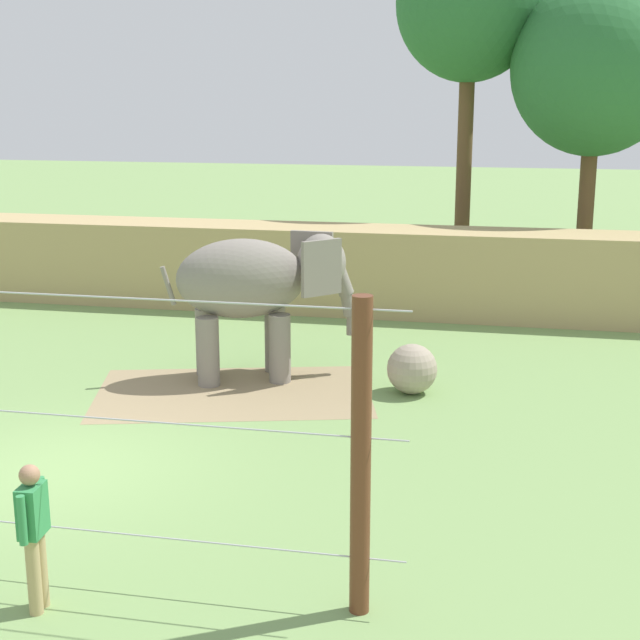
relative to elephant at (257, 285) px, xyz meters
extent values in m
plane|color=#759956|center=(-1.65, -5.06, -1.86)|extent=(120.00, 120.00, 0.00)
cube|color=#937F5B|center=(-0.19, -1.04, -1.86)|extent=(5.71, 4.38, 0.01)
cube|color=tan|center=(-1.65, 6.06, -0.79)|extent=(36.00, 1.80, 2.15)
cylinder|color=gray|center=(0.23, 0.49, -1.19)|extent=(0.42, 0.42, 1.34)
cylinder|color=gray|center=(0.50, -0.20, -1.19)|extent=(0.42, 0.42, 1.34)
cylinder|color=gray|center=(-1.04, -0.01, -1.19)|extent=(0.42, 0.42, 1.34)
cylinder|color=gray|center=(-0.77, -0.70, -1.19)|extent=(0.42, 0.42, 1.34)
ellipsoid|color=gray|center=(-0.27, -0.11, 0.13)|extent=(2.80, 2.15, 1.53)
ellipsoid|color=gray|center=(1.18, 0.46, 0.40)|extent=(1.26, 1.32, 1.10)
cube|color=gray|center=(0.88, 0.96, 0.40)|extent=(0.86, 0.15, 1.05)
cube|color=gray|center=(1.30, -0.11, 0.40)|extent=(0.66, 0.69, 1.05)
cylinder|color=gray|center=(1.56, 0.61, 0.00)|extent=(0.55, 0.45, 0.60)
cylinder|color=gray|center=(1.67, 0.65, -0.42)|extent=(0.41, 0.36, 0.56)
cylinder|color=gray|center=(1.74, 0.68, -0.81)|extent=(0.25, 0.25, 0.53)
cylinder|color=gray|center=(-1.56, -0.61, 0.03)|extent=(0.30, 0.19, 0.76)
sphere|color=gray|center=(3.07, -0.38, -1.39)|extent=(0.94, 0.94, 0.94)
cylinder|color=brown|center=(3.34, -7.97, -0.12)|extent=(0.22, 0.22, 3.48)
cylinder|color=tan|center=(-0.04, -8.73, -1.42)|extent=(0.15, 0.15, 0.88)
cylinder|color=tan|center=(-0.05, -8.57, -1.42)|extent=(0.15, 0.15, 0.88)
cube|color=#338C4C|center=(-0.04, -8.65, -0.70)|extent=(0.24, 0.37, 0.56)
sphere|color=#A87A5B|center=(-0.04, -8.65, -0.30)|extent=(0.22, 0.22, 0.22)
cylinder|color=#338C4C|center=(-0.03, -8.89, -0.70)|extent=(0.10, 0.10, 0.54)
cylinder|color=#338C4C|center=(-0.06, -8.41, -0.70)|extent=(0.10, 0.10, 0.54)
cube|color=black|center=(-0.14, -8.40, -0.92)|extent=(0.02, 0.07, 0.14)
cylinder|color=brown|center=(3.30, 10.55, 1.20)|extent=(0.44, 0.44, 6.12)
ellipsoid|color=#286633|center=(3.30, 10.55, 6.02)|extent=(4.12, 4.12, 4.32)
cylinder|color=brown|center=(6.72, 9.81, 0.24)|extent=(0.44, 0.44, 4.20)
ellipsoid|color=#286633|center=(6.72, 9.81, 4.25)|extent=(4.49, 4.49, 4.71)
camera|label=1|loc=(4.77, -16.86, 3.57)|focal=52.17mm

